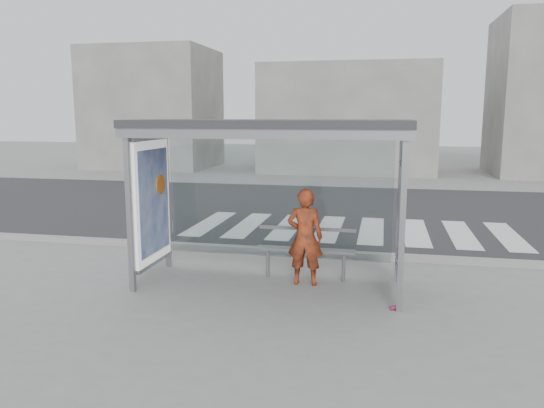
{
  "coord_description": "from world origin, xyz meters",
  "views": [
    {
      "loc": [
        1.72,
        -7.93,
        2.69
      ],
      "look_at": [
        0.0,
        0.2,
        1.29
      ],
      "focal_mm": 35.0,
      "sensor_mm": 36.0,
      "label": 1
    }
  ],
  "objects_px": {
    "bus_shelter": "(247,161)",
    "bench": "(306,249)",
    "person": "(305,237)",
    "soda_can": "(394,308)"
  },
  "relations": [
    {
      "from": "bus_shelter",
      "to": "person",
      "type": "xyz_separation_m",
      "value": [
        0.91,
        0.14,
        -1.2
      ]
    },
    {
      "from": "bus_shelter",
      "to": "soda_can",
      "type": "distance_m",
      "value": 3.11
    },
    {
      "from": "bench",
      "to": "soda_can",
      "type": "bearing_deg",
      "value": -39.48
    },
    {
      "from": "person",
      "to": "soda_can",
      "type": "xyz_separation_m",
      "value": [
        1.4,
        -0.88,
        -0.75
      ]
    },
    {
      "from": "bus_shelter",
      "to": "soda_can",
      "type": "bearing_deg",
      "value": -17.72
    },
    {
      "from": "bus_shelter",
      "to": "bench",
      "type": "height_order",
      "value": "bus_shelter"
    },
    {
      "from": "bus_shelter",
      "to": "person",
      "type": "height_order",
      "value": "bus_shelter"
    },
    {
      "from": "bus_shelter",
      "to": "soda_can",
      "type": "relative_size",
      "value": 34.17
    },
    {
      "from": "bench",
      "to": "person",
      "type": "bearing_deg",
      "value": -83.94
    },
    {
      "from": "bus_shelter",
      "to": "person",
      "type": "distance_m",
      "value": 1.52
    }
  ]
}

